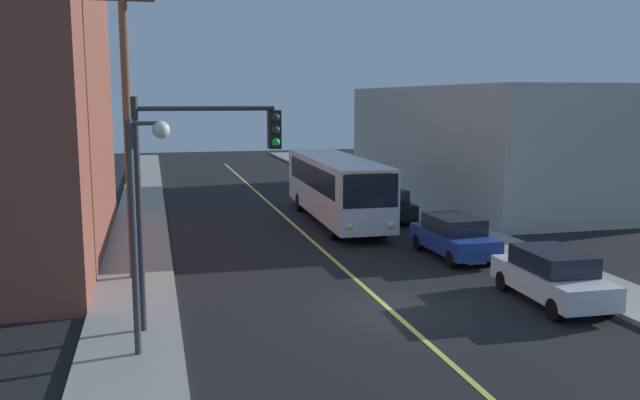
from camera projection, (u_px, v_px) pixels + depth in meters
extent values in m
plane|color=black|center=(391.00, 310.00, 19.39)|extent=(120.00, 120.00, 0.00)
cube|color=gray|center=(139.00, 247.00, 27.22)|extent=(2.50, 90.00, 0.15)
cube|color=gray|center=(464.00, 230.00, 30.72)|extent=(2.50, 90.00, 0.15)
cube|color=#D8CC4C|center=(288.00, 220.00, 33.77)|extent=(0.16, 60.00, 0.01)
cube|color=black|center=(104.00, 212.00, 26.67)|extent=(0.06, 11.96, 1.30)
cube|color=black|center=(100.00, 132.00, 26.19)|extent=(0.06, 11.96, 1.30)
cube|color=black|center=(96.00, 49.00, 25.70)|extent=(0.06, 11.96, 1.30)
cube|color=#B2B2A8|center=(499.00, 142.00, 41.67)|extent=(12.00, 22.66, 6.80)
cube|color=black|center=(409.00, 173.00, 40.50)|extent=(0.06, 15.86, 1.30)
cube|color=black|center=(410.00, 120.00, 40.02)|extent=(0.06, 15.86, 1.30)
cube|color=silver|center=(335.00, 185.00, 33.09)|extent=(2.86, 12.06, 2.75)
cube|color=black|center=(371.00, 191.00, 27.25)|extent=(2.35, 0.14, 1.40)
cube|color=black|center=(311.00, 162.00, 38.77)|extent=(2.30, 0.14, 1.10)
cube|color=black|center=(311.00, 175.00, 32.74)|extent=(0.33, 10.20, 1.10)
cube|color=black|center=(360.00, 174.00, 33.28)|extent=(0.33, 10.20, 1.10)
cube|color=orange|center=(371.00, 176.00, 27.16)|extent=(1.79, 0.11, 0.30)
sphere|color=#F9D872|center=(350.00, 227.00, 27.23)|extent=(0.24, 0.24, 0.24)
sphere|color=#F9D872|center=(391.00, 225.00, 27.62)|extent=(0.24, 0.24, 0.24)
cylinder|color=black|center=(333.00, 228.00, 29.00)|extent=(0.33, 1.01, 1.00)
cylinder|color=black|center=(383.00, 226.00, 29.49)|extent=(0.33, 1.01, 1.00)
cylinder|color=black|center=(300.00, 202.00, 36.43)|extent=(0.33, 1.01, 1.00)
cylinder|color=black|center=(340.00, 200.00, 36.91)|extent=(0.33, 1.01, 1.00)
cube|color=silver|center=(552.00, 281.00, 19.99)|extent=(1.95, 4.46, 0.70)
cube|color=black|center=(553.00, 260.00, 19.89)|extent=(1.70, 2.52, 0.60)
cylinder|color=black|center=(555.00, 310.00, 18.43)|extent=(0.24, 0.65, 0.64)
cylinder|color=black|center=(606.00, 306.00, 18.76)|extent=(0.24, 0.65, 0.64)
cylinder|color=black|center=(503.00, 281.00, 21.32)|extent=(0.24, 0.65, 0.64)
cylinder|color=black|center=(548.00, 278.00, 21.66)|extent=(0.24, 0.65, 0.64)
cube|color=navy|center=(453.00, 240.00, 25.77)|extent=(1.89, 4.44, 0.70)
cube|color=black|center=(454.00, 224.00, 25.67)|extent=(1.67, 2.50, 0.60)
cylinder|color=black|center=(452.00, 259.00, 24.18)|extent=(0.23, 0.64, 0.64)
cylinder|color=black|center=(491.00, 257.00, 24.60)|extent=(0.23, 0.64, 0.64)
cylinder|color=black|center=(418.00, 242.00, 27.04)|extent=(0.23, 0.64, 0.64)
cylinder|color=black|center=(454.00, 240.00, 27.46)|extent=(0.23, 0.64, 0.64)
cube|color=black|center=(386.00, 207.00, 33.65)|extent=(1.87, 4.43, 0.70)
cube|color=black|center=(386.00, 194.00, 33.55)|extent=(1.66, 2.49, 0.60)
cylinder|color=black|center=(380.00, 220.00, 32.08)|extent=(0.23, 0.64, 0.64)
cylinder|color=black|center=(412.00, 218.00, 32.44)|extent=(0.23, 0.64, 0.64)
cylinder|color=black|center=(362.00, 210.00, 34.97)|extent=(0.23, 0.64, 0.64)
cylinder|color=black|center=(391.00, 208.00, 35.33)|extent=(0.23, 0.64, 0.64)
cylinder|color=brown|center=(127.00, 119.00, 21.66)|extent=(0.28, 0.28, 10.59)
cylinder|color=#2D2D33|center=(139.00, 216.00, 16.85)|extent=(0.18, 0.18, 6.00)
cylinder|color=#2D2D33|center=(206.00, 108.00, 16.87)|extent=(3.50, 0.12, 0.12)
cube|color=black|center=(274.00, 129.00, 17.37)|extent=(0.32, 0.36, 1.00)
sphere|color=#2D2D2D|center=(275.00, 117.00, 17.14)|extent=(0.22, 0.22, 0.22)
sphere|color=#2D2D2D|center=(276.00, 130.00, 17.19)|extent=(0.22, 0.22, 0.22)
sphere|color=green|center=(276.00, 142.00, 17.24)|extent=(0.22, 0.22, 0.22)
cylinder|color=#38383D|center=(134.00, 239.00, 15.29)|extent=(0.16, 0.16, 5.50)
cylinder|color=#38383D|center=(145.00, 123.00, 14.97)|extent=(0.70, 0.10, 0.10)
sphere|color=#EAE5C6|center=(161.00, 130.00, 15.08)|extent=(0.40, 0.40, 0.40)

